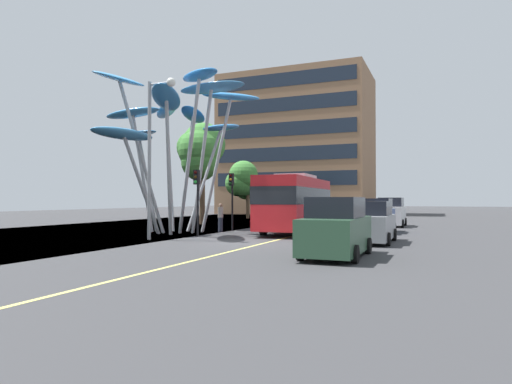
{
  "coord_description": "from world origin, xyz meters",
  "views": [
    {
      "loc": [
        8.65,
        -19.25,
        2.04
      ],
      "look_at": [
        -1.98,
        6.21,
        2.5
      ],
      "focal_mm": 31.24,
      "sensor_mm": 36.0,
      "label": 1
    }
  ],
  "objects_px": {
    "red_bus": "(296,201)",
    "leaf_sculpture": "(174,117)",
    "traffic_light_kerb_far": "(232,189)",
    "pedestrian": "(220,217)",
    "traffic_light_kerb_near": "(197,188)",
    "street_lamp": "(155,139)",
    "car_parked_near": "(336,229)",
    "car_side_street": "(391,213)",
    "car_parked_far": "(377,216)",
    "car_parked_mid": "(371,223)"
  },
  "relations": [
    {
      "from": "car_side_street",
      "to": "car_parked_mid",
      "type": "bearing_deg",
      "value": -88.26
    },
    {
      "from": "car_parked_mid",
      "to": "pedestrian",
      "type": "height_order",
      "value": "car_parked_mid"
    },
    {
      "from": "traffic_light_kerb_near",
      "to": "street_lamp",
      "type": "xyz_separation_m",
      "value": [
        -0.94,
        -2.58,
        2.46
      ]
    },
    {
      "from": "car_parked_mid",
      "to": "pedestrian",
      "type": "distance_m",
      "value": 10.36
    },
    {
      "from": "leaf_sculpture",
      "to": "pedestrian",
      "type": "height_order",
      "value": "leaf_sculpture"
    },
    {
      "from": "traffic_light_kerb_near",
      "to": "car_side_street",
      "type": "height_order",
      "value": "traffic_light_kerb_near"
    },
    {
      "from": "red_bus",
      "to": "leaf_sculpture",
      "type": "bearing_deg",
      "value": -157.24
    },
    {
      "from": "leaf_sculpture",
      "to": "car_parked_mid",
      "type": "height_order",
      "value": "leaf_sculpture"
    },
    {
      "from": "traffic_light_kerb_far",
      "to": "street_lamp",
      "type": "bearing_deg",
      "value": -95.9
    },
    {
      "from": "car_parked_mid",
      "to": "car_parked_far",
      "type": "bearing_deg",
      "value": 94.95
    },
    {
      "from": "traffic_light_kerb_far",
      "to": "pedestrian",
      "type": "xyz_separation_m",
      "value": [
        -0.27,
        -1.05,
        -1.8
      ]
    },
    {
      "from": "car_parked_mid",
      "to": "pedestrian",
      "type": "xyz_separation_m",
      "value": [
        -9.76,
        3.47,
        -0.03
      ]
    },
    {
      "from": "red_bus",
      "to": "street_lamp",
      "type": "height_order",
      "value": "street_lamp"
    },
    {
      "from": "car_parked_far",
      "to": "pedestrian",
      "type": "height_order",
      "value": "car_parked_far"
    },
    {
      "from": "traffic_light_kerb_far",
      "to": "pedestrian",
      "type": "bearing_deg",
      "value": -104.71
    },
    {
      "from": "red_bus",
      "to": "street_lamp",
      "type": "relative_size",
      "value": 1.23
    },
    {
      "from": "traffic_light_kerb_near",
      "to": "street_lamp",
      "type": "relative_size",
      "value": 0.45
    },
    {
      "from": "red_bus",
      "to": "pedestrian",
      "type": "height_order",
      "value": "red_bus"
    },
    {
      "from": "traffic_light_kerb_near",
      "to": "car_parked_mid",
      "type": "height_order",
      "value": "traffic_light_kerb_near"
    },
    {
      "from": "car_parked_near",
      "to": "pedestrian",
      "type": "distance_m",
      "value": 13.25
    },
    {
      "from": "red_bus",
      "to": "car_parked_near",
      "type": "relative_size",
      "value": 2.26
    },
    {
      "from": "leaf_sculpture",
      "to": "car_parked_near",
      "type": "height_order",
      "value": "leaf_sculpture"
    },
    {
      "from": "red_bus",
      "to": "traffic_light_kerb_far",
      "type": "bearing_deg",
      "value": -176.81
    },
    {
      "from": "red_bus",
      "to": "traffic_light_kerb_far",
      "type": "xyz_separation_m",
      "value": [
        -4.31,
        -0.24,
        0.76
      ]
    },
    {
      "from": "traffic_light_kerb_far",
      "to": "car_parked_far",
      "type": "bearing_deg",
      "value": 14.3
    },
    {
      "from": "street_lamp",
      "to": "pedestrian",
      "type": "bearing_deg",
      "value": 85.6
    },
    {
      "from": "traffic_light_kerb_near",
      "to": "pedestrian",
      "type": "height_order",
      "value": "traffic_light_kerb_near"
    },
    {
      "from": "traffic_light_kerb_far",
      "to": "car_parked_far",
      "type": "xyz_separation_m",
      "value": [
        8.9,
        2.27,
        -1.71
      ]
    },
    {
      "from": "car_parked_far",
      "to": "car_side_street",
      "type": "distance_m",
      "value": 6.7
    },
    {
      "from": "car_parked_far",
      "to": "car_side_street",
      "type": "xyz_separation_m",
      "value": [
        0.18,
        6.7,
        0.04
      ]
    },
    {
      "from": "leaf_sculpture",
      "to": "traffic_light_kerb_far",
      "type": "distance_m",
      "value": 5.84
    },
    {
      "from": "car_parked_near",
      "to": "car_parked_mid",
      "type": "bearing_deg",
      "value": 86.55
    },
    {
      "from": "car_parked_far",
      "to": "traffic_light_kerb_near",
      "type": "bearing_deg",
      "value": -141.14
    },
    {
      "from": "traffic_light_kerb_near",
      "to": "street_lamp",
      "type": "bearing_deg",
      "value": -110.0
    },
    {
      "from": "car_parked_mid",
      "to": "street_lamp",
      "type": "relative_size",
      "value": 0.56
    },
    {
      "from": "pedestrian",
      "to": "traffic_light_kerb_far",
      "type": "bearing_deg",
      "value": 75.29
    },
    {
      "from": "street_lamp",
      "to": "pedestrian",
      "type": "xyz_separation_m",
      "value": [
        0.48,
        6.29,
        -4.21
      ]
    },
    {
      "from": "street_lamp",
      "to": "traffic_light_kerb_near",
      "type": "bearing_deg",
      "value": 70.0
    },
    {
      "from": "traffic_light_kerb_near",
      "to": "car_parked_near",
      "type": "xyz_separation_m",
      "value": [
        8.95,
        -5.63,
        -1.66
      ]
    },
    {
      "from": "pedestrian",
      "to": "car_side_street",
      "type": "bearing_deg",
      "value": 46.95
    },
    {
      "from": "traffic_light_kerb_near",
      "to": "car_parked_mid",
      "type": "bearing_deg",
      "value": 1.46
    },
    {
      "from": "car_parked_far",
      "to": "pedestrian",
      "type": "xyz_separation_m",
      "value": [
        -9.17,
        -3.31,
        -0.09
      ]
    },
    {
      "from": "car_side_street",
      "to": "street_lamp",
      "type": "bearing_deg",
      "value": -121.1
    },
    {
      "from": "traffic_light_kerb_far",
      "to": "red_bus",
      "type": "bearing_deg",
      "value": 3.19
    },
    {
      "from": "traffic_light_kerb_near",
      "to": "car_parked_mid",
      "type": "relative_size",
      "value": 0.81
    },
    {
      "from": "car_side_street",
      "to": "pedestrian",
      "type": "height_order",
      "value": "car_side_street"
    },
    {
      "from": "traffic_light_kerb_far",
      "to": "street_lamp",
      "type": "distance_m",
      "value": 7.76
    },
    {
      "from": "red_bus",
      "to": "car_side_street",
      "type": "xyz_separation_m",
      "value": [
        4.76,
        8.72,
        -0.92
      ]
    },
    {
      "from": "red_bus",
      "to": "car_parked_mid",
      "type": "bearing_deg",
      "value": -42.59
    },
    {
      "from": "car_parked_far",
      "to": "leaf_sculpture",
      "type": "bearing_deg",
      "value": -156.8
    }
  ]
}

